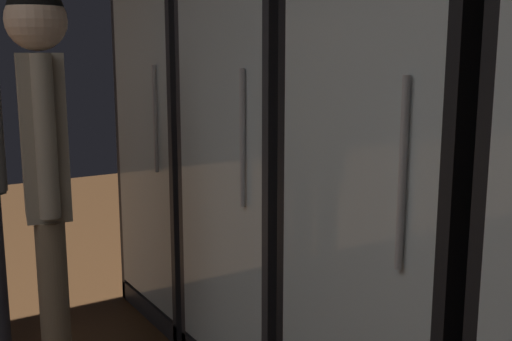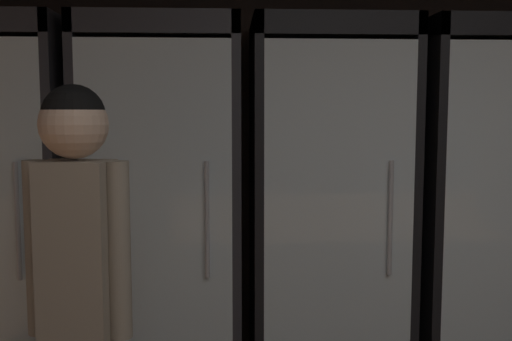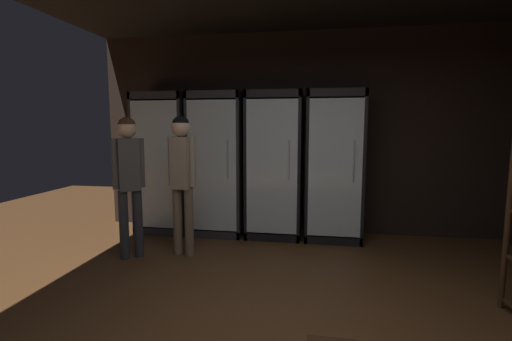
{
  "view_description": "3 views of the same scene",
  "coord_description": "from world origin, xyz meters",
  "px_view_note": "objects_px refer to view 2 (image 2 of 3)",
  "views": [
    {
      "loc": [
        0.91,
        1.25,
        1.38
      ],
      "look_at": [
        -0.96,
        2.42,
        0.96
      ],
      "focal_mm": 43.82,
      "sensor_mm": 36.0,
      "label": 1
    },
    {
      "loc": [
        -0.92,
        -0.02,
        1.53
      ],
      "look_at": [
        -0.78,
        2.52,
        1.28
      ],
      "focal_mm": 40.29,
      "sensor_mm": 36.0,
      "label": 2
    },
    {
      "loc": [
        0.11,
        -2.03,
        1.5
      ],
      "look_at": [
        -0.68,
        2.73,
        0.9
      ],
      "focal_mm": 24.81,
      "sensor_mm": 36.0,
      "label": 3
    }
  ],
  "objects_px": {
    "cooler_right": "(483,228)",
    "shopper_far": "(78,275)",
    "cooler_center": "(326,231)",
    "cooler_left": "(164,232)"
  },
  "relations": [
    {
      "from": "cooler_left",
      "to": "cooler_right",
      "type": "bearing_deg",
      "value": -0.04
    },
    {
      "from": "cooler_center",
      "to": "cooler_right",
      "type": "bearing_deg",
      "value": 0.03
    },
    {
      "from": "cooler_right",
      "to": "shopper_far",
      "type": "height_order",
      "value": "cooler_right"
    },
    {
      "from": "cooler_left",
      "to": "cooler_right",
      "type": "distance_m",
      "value": 1.58
    },
    {
      "from": "cooler_center",
      "to": "cooler_right",
      "type": "xyz_separation_m",
      "value": [
        0.79,
        0.0,
        0.01
      ]
    },
    {
      "from": "cooler_center",
      "to": "cooler_right",
      "type": "height_order",
      "value": "same"
    },
    {
      "from": "cooler_center",
      "to": "cooler_right",
      "type": "relative_size",
      "value": 1.0
    },
    {
      "from": "cooler_left",
      "to": "cooler_right",
      "type": "xyz_separation_m",
      "value": [
        1.58,
        -0.0,
        0.01
      ]
    },
    {
      "from": "cooler_left",
      "to": "cooler_center",
      "type": "xyz_separation_m",
      "value": [
        0.79,
        -0.0,
        0.0
      ]
    },
    {
      "from": "cooler_right",
      "to": "shopper_far",
      "type": "xyz_separation_m",
      "value": [
        -1.75,
        -0.95,
        0.06
      ]
    }
  ]
}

